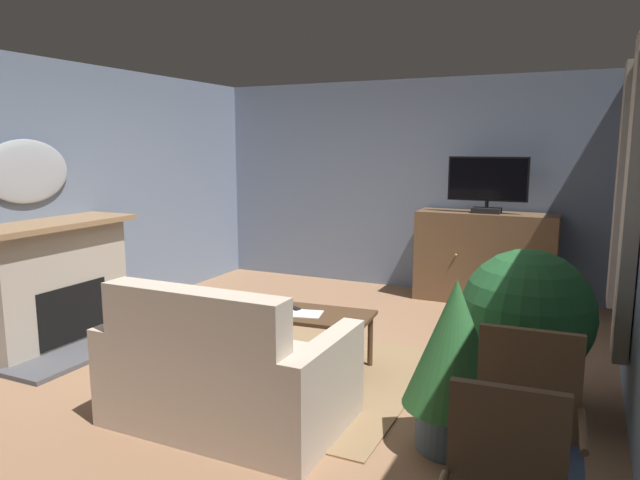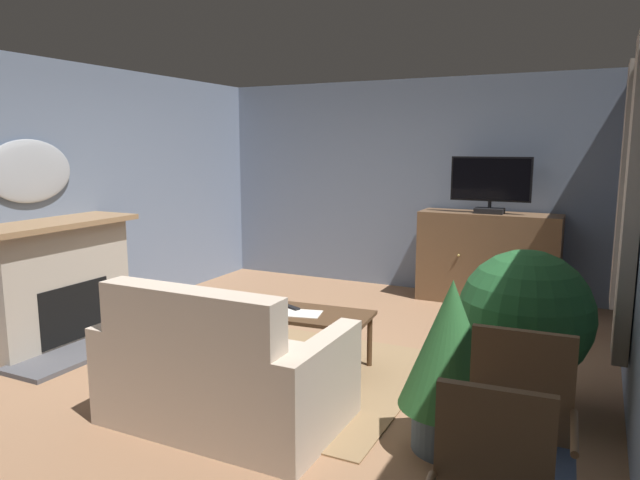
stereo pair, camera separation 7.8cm
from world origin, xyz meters
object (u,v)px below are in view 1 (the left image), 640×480
(folded_newspaper, at_px, (303,314))
(cat, at_px, (141,362))
(coffee_table, at_px, (311,320))
(tv_remote, at_px, (292,308))
(wall_mirror_oval, at_px, (27,171))
(television, at_px, (488,183))
(side_chair_far_end, at_px, (524,443))
(potted_plant_leafy_by_curtain, at_px, (526,319))
(sofa_floral, at_px, (225,376))
(fireplace, at_px, (55,286))
(potted_plant_on_hearth_side, at_px, (454,356))
(tv_cabinet, at_px, (485,259))

(folded_newspaper, bearing_deg, cat, -166.02)
(coffee_table, distance_m, tv_remote, 0.21)
(coffee_table, bearing_deg, wall_mirror_oval, -170.53)
(television, bearing_deg, coffee_table, -109.21)
(television, bearing_deg, side_chair_far_end, -78.40)
(tv_remote, xyz_separation_m, folded_newspaper, (0.15, -0.09, -0.01))
(television, bearing_deg, potted_plant_leafy_by_curtain, -74.89)
(sofa_floral, bearing_deg, wall_mirror_oval, 166.02)
(coffee_table, bearing_deg, side_chair_far_end, -40.60)
(television, xyz_separation_m, folded_newspaper, (-0.98, -2.73, -0.92))
(potted_plant_leafy_by_curtain, relative_size, cat, 1.82)
(fireplace, xyz_separation_m, cat, (1.19, -0.21, -0.46))
(television, height_order, coffee_table, television)
(fireplace, relative_size, tv_remote, 9.18)
(fireplace, height_order, coffee_table, fireplace)
(wall_mirror_oval, distance_m, folded_newspaper, 2.87)
(sofa_floral, xyz_separation_m, side_chair_far_end, (1.91, -0.46, 0.20))
(television, relative_size, side_chair_far_end, 0.89)
(fireplace, xyz_separation_m, potted_plant_leafy_by_curtain, (4.06, 0.46, 0.09))
(wall_mirror_oval, relative_size, coffee_table, 0.88)
(fireplace, height_order, television, television)
(wall_mirror_oval, height_order, potted_plant_on_hearth_side, wall_mirror_oval)
(tv_remote, bearing_deg, side_chair_far_end, 164.13)
(tv_cabinet, distance_m, potted_plant_on_hearth_side, 3.51)
(tv_remote, bearing_deg, folded_newspaper, 172.34)
(fireplace, height_order, potted_plant_on_hearth_side, fireplace)
(tv_remote, xyz_separation_m, sofa_floral, (0.09, -1.12, -0.16))
(side_chair_far_end, bearing_deg, sofa_floral, 166.38)
(wall_mirror_oval, bearing_deg, coffee_table, 9.47)
(fireplace, xyz_separation_m, coffee_table, (2.41, 0.44, -0.13))
(potted_plant_leafy_by_curtain, height_order, cat, potted_plant_leafy_by_curtain)
(potted_plant_leafy_by_curtain, bearing_deg, folded_newspaper, -177.69)
(coffee_table, height_order, side_chair_far_end, side_chair_far_end)
(fireplace, bearing_deg, folded_newspaper, 9.47)
(sofa_floral, distance_m, cat, 1.22)
(fireplace, xyz_separation_m, sofa_floral, (2.30, -0.64, -0.22))
(fireplace, height_order, sofa_floral, fireplace)
(side_chair_far_end, height_order, potted_plant_on_hearth_side, potted_plant_on_hearth_side)
(wall_mirror_oval, xyz_separation_m, television, (3.59, 3.12, -0.19))
(tv_cabinet, xyz_separation_m, potted_plant_on_hearth_side, (0.39, -3.49, 0.08))
(wall_mirror_oval, bearing_deg, fireplace, 0.00)
(television, bearing_deg, wall_mirror_oval, -139.03)
(side_chair_far_end, distance_m, cat, 3.18)
(potted_plant_on_hearth_side, bearing_deg, fireplace, 175.18)
(tv_cabinet, distance_m, potted_plant_leafy_by_curtain, 2.81)
(television, xyz_separation_m, potted_plant_on_hearth_side, (0.39, -3.44, -0.82))
(tv_cabinet, bearing_deg, cat, -122.50)
(fireplace, bearing_deg, potted_plant_on_hearth_side, -4.82)
(wall_mirror_oval, distance_m, sofa_floral, 2.92)
(coffee_table, bearing_deg, potted_plant_leafy_by_curtain, 0.66)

